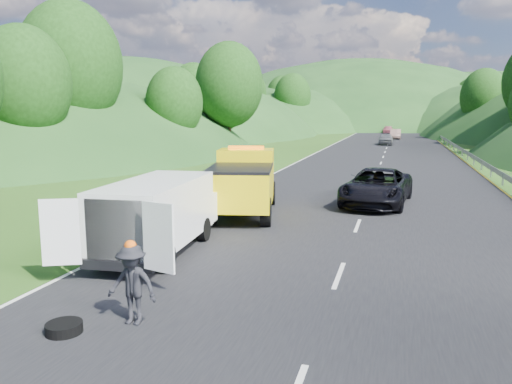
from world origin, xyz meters
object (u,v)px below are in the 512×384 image
(white_van, at_px, (159,212))
(passing_suv, at_px, (376,205))
(tow_truck, at_px, (244,182))
(woman, at_px, (190,230))
(worker, at_px, (134,324))
(child, at_px, (151,251))
(suitcase, at_px, (128,233))
(spare_tire, at_px, (64,334))

(white_van, bearing_deg, passing_suv, 54.43)
(passing_suv, bearing_deg, tow_truck, -138.79)
(woman, relative_size, worker, 0.96)
(white_van, xyz_separation_m, child, (-0.38, 0.13, -1.27))
(worker, bearing_deg, white_van, 112.26)
(woman, distance_m, worker, 8.18)
(woman, bearing_deg, white_van, 157.86)
(tow_truck, xyz_separation_m, suitcase, (-2.32, -5.40, -1.06))
(tow_truck, relative_size, white_van, 1.05)
(white_van, height_order, spare_tire, white_van)
(woman, bearing_deg, suitcase, 120.83)
(suitcase, bearing_deg, woman, 58.63)
(worker, bearing_deg, tow_truck, 97.12)
(passing_suv, bearing_deg, worker, -99.32)
(tow_truck, bearing_deg, passing_suv, 23.06)
(tow_truck, xyz_separation_m, woman, (-1.03, -3.28, -1.36))
(white_van, distance_m, worker, 5.37)
(child, distance_m, spare_tire, 5.88)
(tow_truck, bearing_deg, suitcase, -125.12)
(white_van, distance_m, child, 1.33)
(suitcase, relative_size, spare_tire, 0.85)
(worker, height_order, passing_suv, passing_suv)
(woman, relative_size, suitcase, 2.62)
(white_van, xyz_separation_m, worker, (1.87, -4.87, -1.27))
(child, bearing_deg, passing_suv, 63.49)
(white_van, xyz_separation_m, spare_tire, (0.80, -5.64, -1.27))
(child, xyz_separation_m, passing_suv, (6.39, 9.86, 0.00))
(tow_truck, relative_size, passing_suv, 1.15)
(suitcase, bearing_deg, worker, -59.07)
(suitcase, distance_m, passing_suv, 11.85)
(worker, bearing_deg, spare_tire, -143.09)
(tow_truck, distance_m, worker, 11.31)
(tow_truck, height_order, child, tow_truck)
(child, xyz_separation_m, worker, (2.25, -5.00, 0.00))
(child, distance_m, worker, 5.48)
(woman, relative_size, child, 1.44)
(worker, bearing_deg, suitcase, 122.22)
(tow_truck, xyz_separation_m, child, (-1.11, -6.17, -1.36))
(worker, bearing_deg, passing_suv, 75.71)
(worker, height_order, spare_tire, worker)
(child, relative_size, passing_suv, 0.18)
(spare_tire, bearing_deg, suitcase, 110.08)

